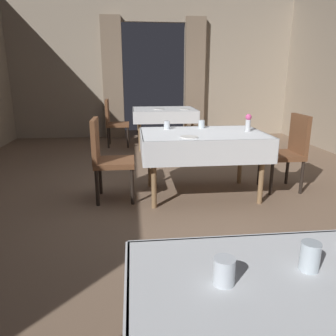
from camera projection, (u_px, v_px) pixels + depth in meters
The scene contains 15 objects.
ground at pixel (180, 199), 3.78m from camera, with size 10.08×10.08×0.00m, color #7A604C.
wall_back at pixel (154, 69), 7.36m from camera, with size 6.40×0.27×3.00m.
dining_table_mid at pixel (202, 140), 3.76m from camera, with size 1.42×0.96×0.75m.
dining_table_far at pixel (164, 113), 6.43m from camera, with size 1.23×1.04×0.75m.
chair_mid_left at pixel (107, 156), 3.64m from camera, with size 0.44×0.44×0.93m.
chair_mid_right at pixel (289, 149), 3.99m from camera, with size 0.44×0.44×0.93m.
chair_far_left at pixel (114, 121), 6.48m from camera, with size 0.44×0.44×0.93m.
glass_near_c at pixel (224, 271), 1.01m from camera, with size 0.07×0.07×0.09m, color silver.
glass_near_d at pixel (310, 256), 1.08m from camera, with size 0.07×0.07×0.10m, color silver.
flower_vase_mid at pixel (248, 122), 3.78m from camera, with size 0.07×0.07×0.20m.
glass_mid_b at pixel (167, 125), 3.95m from camera, with size 0.07×0.07×0.10m, color silver.
glass_mid_c at pixel (201, 124), 4.04m from camera, with size 0.08×0.08×0.10m, color silver.
plate_mid_d at pixel (189, 137), 3.42m from camera, with size 0.19×0.19×0.01m, color white.
plate_far_a at pixel (159, 109), 6.27m from camera, with size 0.21×0.21×0.01m, color white.
plate_far_b at pixel (185, 109), 6.24m from camera, with size 0.19×0.19×0.01m, color white.
Camera 1 is at (-0.52, -3.50, 1.38)m, focal length 34.88 mm.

